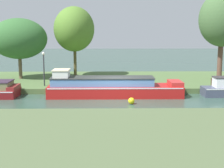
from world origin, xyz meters
name	(u,v)px	position (x,y,z in m)	size (l,w,h in m)	color
ground_plane	(115,100)	(0.00, 0.00, 0.00)	(120.00, 120.00, 0.00)	#324D41
riverbank_far	(113,81)	(0.00, 7.00, 0.20)	(72.00, 10.00, 0.40)	#4E6839
riverbank_near	(121,143)	(0.00, -9.00, 0.20)	(72.00, 10.00, 0.40)	#4F603C
red_barge	(111,87)	(-0.29, 1.20, 0.67)	(9.55, 2.18, 1.96)	#AE1A18
willow_tree_left	(19,39)	(-8.31, 7.14, 3.95)	(4.98, 3.88, 5.35)	brown
willow_tree_centre	(74,29)	(-3.58, 8.61, 4.78)	(3.73, 4.62, 6.46)	brown
willow_tree_right	(223,19)	(9.29, 6.15, 5.59)	(4.03, 3.76, 7.56)	brown
lamp_post	(44,64)	(-5.46, 3.36, 2.09)	(0.24, 0.24, 2.65)	#333338
mooring_post_near	(212,83)	(7.37, 2.32, 0.78)	(0.16, 0.16, 0.76)	#4B3823
mooring_post_far	(63,84)	(-3.86, 2.32, 0.74)	(0.13, 0.13, 0.67)	#503130
channel_buoy	(131,101)	(1.01, -1.25, 0.21)	(0.42, 0.42, 0.42)	yellow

